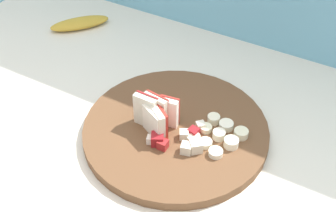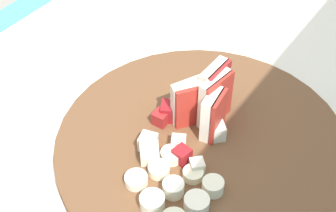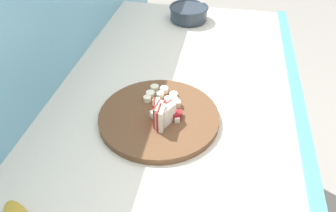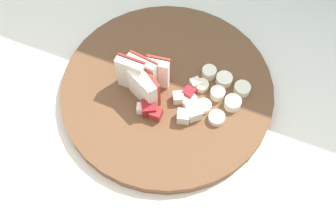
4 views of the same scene
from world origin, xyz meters
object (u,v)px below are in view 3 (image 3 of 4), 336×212
object	(u,v)px
apple_dice_pile	(169,109)
ceramic_bowl	(189,12)
banana_slice_rows	(159,95)
apple_wedge_fan	(162,114)
cutting_board	(159,117)

from	to	relation	value
apple_dice_pile	ceramic_bowl	world-z (taller)	ceramic_bowl
apple_dice_pile	banana_slice_rows	distance (m)	0.08
apple_wedge_fan	banana_slice_rows	size ratio (longest dim) A/B	0.80
apple_wedge_fan	banana_slice_rows	bearing A→B (deg)	15.84
banana_slice_rows	ceramic_bowl	size ratio (longest dim) A/B	0.57
apple_dice_pile	banana_slice_rows	bearing A→B (deg)	33.65
cutting_board	banana_slice_rows	size ratio (longest dim) A/B	3.55
apple_wedge_fan	apple_dice_pile	size ratio (longest dim) A/B	0.76
cutting_board	apple_dice_pile	distance (m)	0.04
cutting_board	apple_dice_pile	world-z (taller)	apple_dice_pile
cutting_board	ceramic_bowl	bearing A→B (deg)	0.70
banana_slice_rows	ceramic_bowl	bearing A→B (deg)	-0.68
apple_wedge_fan	apple_dice_pile	distance (m)	0.05
cutting_board	apple_wedge_fan	size ratio (longest dim) A/B	4.42
apple_dice_pile	apple_wedge_fan	bearing A→B (deg)	167.66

